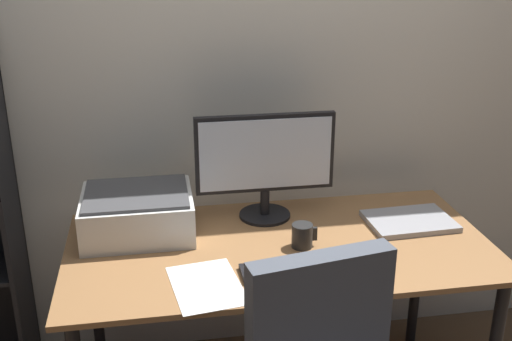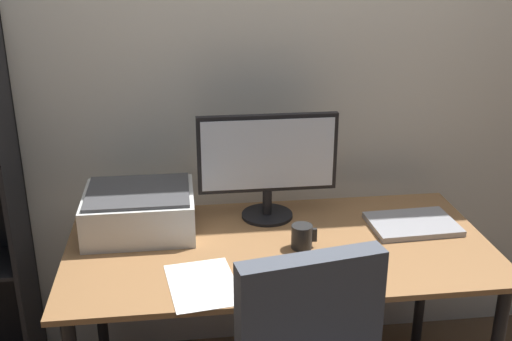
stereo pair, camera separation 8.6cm
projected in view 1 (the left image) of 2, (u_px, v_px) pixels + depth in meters
back_wall at (254, 59)px, 2.53m from camera, size 6.40×0.10×2.60m
desk at (279, 264)px, 2.25m from camera, size 1.51×0.76×0.74m
monitor at (265, 159)px, 2.36m from camera, size 0.53×0.20×0.41m
keyboard at (285, 270)px, 2.04m from camera, size 0.29×0.12×0.02m
mouse at (353, 262)px, 2.07m from camera, size 0.08×0.11×0.03m
coffee_mug at (302, 236)px, 2.19m from camera, size 0.09×0.07×0.09m
laptop at (409, 221)px, 2.38m from camera, size 0.33×0.24×0.02m
printer at (138, 213)px, 2.28m from camera, size 0.40×0.34×0.16m
paper_sheet at (207, 285)px, 1.96m from camera, size 0.25×0.32×0.00m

